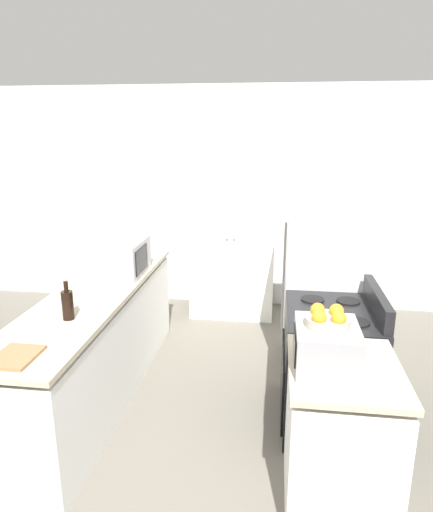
% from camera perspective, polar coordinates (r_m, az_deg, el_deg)
% --- Properties ---
extents(wall_back, '(7.00, 0.06, 2.60)m').
position_cam_1_polar(wall_back, '(5.48, 2.30, 7.12)').
color(wall_back, silver).
rests_on(wall_back, ground_plane).
extents(counter_left, '(0.60, 2.58, 0.89)m').
position_cam_1_polar(counter_left, '(3.87, -14.73, -10.71)').
color(counter_left, silver).
rests_on(counter_left, ground_plane).
extents(counter_right, '(0.60, 0.73, 0.89)m').
position_cam_1_polar(counter_right, '(2.85, 15.08, -21.28)').
color(counter_right, silver).
rests_on(counter_right, ground_plane).
extents(pantry_cabinet, '(0.94, 0.60, 1.94)m').
position_cam_1_polar(pantry_cabinet, '(5.21, 2.12, 2.97)').
color(pantry_cabinet, white).
rests_on(pantry_cabinet, ground_plane).
extents(stove, '(0.66, 0.79, 1.05)m').
position_cam_1_polar(stove, '(3.49, 13.88, -13.31)').
color(stove, black).
rests_on(stove, ground_plane).
extents(refrigerator, '(0.69, 0.78, 1.68)m').
position_cam_1_polar(refrigerator, '(4.09, 13.25, -2.94)').
color(refrigerator, white).
rests_on(refrigerator, ground_plane).
extents(microwave, '(0.37, 0.53, 0.29)m').
position_cam_1_polar(microwave, '(4.03, -11.65, -0.19)').
color(microwave, '#B2B2B7').
rests_on(microwave, counter_left).
extents(wine_bottle, '(0.08, 0.08, 0.27)m').
position_cam_1_polar(wine_bottle, '(3.19, -18.11, -5.77)').
color(wine_bottle, black).
rests_on(wine_bottle, counter_left).
extents(toaster_oven, '(0.34, 0.40, 0.23)m').
position_cam_1_polar(toaster_oven, '(2.53, 13.57, -10.92)').
color(toaster_oven, '#939399').
rests_on(toaster_oven, counter_right).
extents(fruit_bowl, '(0.24, 0.24, 0.11)m').
position_cam_1_polar(fruit_bowl, '(2.47, 13.72, -7.62)').
color(fruit_bowl, '#B2A893').
rests_on(fruit_bowl, toaster_oven).
extents(cutting_board, '(0.23, 0.28, 0.02)m').
position_cam_1_polar(cutting_board, '(2.81, -23.81, -11.44)').
color(cutting_board, '#8E6642').
rests_on(cutting_board, counter_left).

